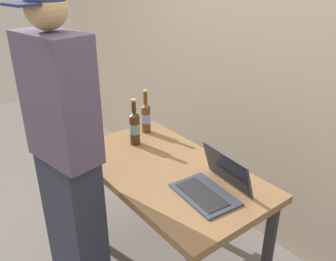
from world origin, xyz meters
The scene contains 6 objects.
desk centered at (0.00, 0.00, 0.66)m, with size 1.25×0.70×0.77m.
laptop centered at (0.34, 0.04, 0.82)m, with size 0.38×0.32×0.22m.
beer_bottle_dark centered at (-0.39, 0.03, 0.90)m, with size 0.07×0.07×0.32m.
beer_bottle_green centered at (-0.50, 0.20, 0.89)m, with size 0.07×0.07×0.32m.
person_figure centered at (-0.20, -0.53, 0.93)m, with size 0.43×0.31×1.82m.
back_wall centered at (0.00, 0.82, 1.30)m, with size 6.00×0.10×2.60m, color tan.
Camera 1 is at (1.43, -1.10, 1.85)m, focal length 37.57 mm.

